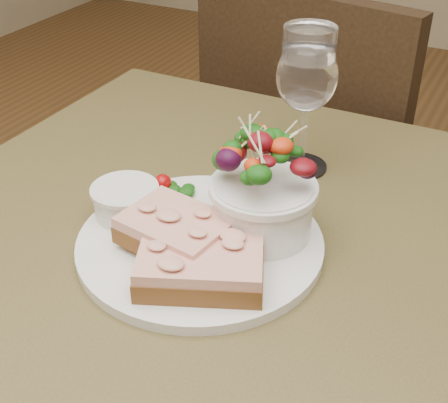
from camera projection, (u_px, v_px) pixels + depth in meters
The scene contains 9 objects.
cafe_table at pixel (232, 320), 0.73m from camera, with size 0.80×0.80×0.75m.
chair_far at pixel (326, 243), 1.44m from camera, with size 0.50×0.50×0.90m.
dinner_plate at pixel (200, 243), 0.68m from camera, with size 0.27×0.27×0.01m, color white.
sandwich_front at pixel (201, 263), 0.61m from camera, with size 0.15×0.13×0.03m.
sandwich_back at pixel (176, 230), 0.65m from camera, with size 0.12×0.10×0.03m.
ramekin at pixel (125, 199), 0.70m from camera, with size 0.07×0.07×0.04m.
salad_bowl at pixel (263, 186), 0.65m from camera, with size 0.11×0.11×0.13m.
garnish at pixel (172, 185), 0.75m from camera, with size 0.05×0.04×0.02m.
wine_glass at pixel (307, 80), 0.76m from camera, with size 0.08×0.08×0.18m.
Camera 1 is at (0.24, -0.48, 1.16)m, focal length 50.00 mm.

